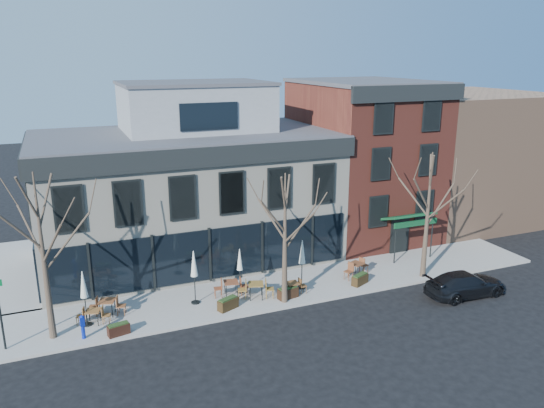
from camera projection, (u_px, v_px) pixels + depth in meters
name	position (u px, v px, depth m)	size (l,w,h in m)	color
ground	(210.00, 285.00, 30.78)	(120.00, 120.00, 0.00)	black
sidewalk_front	(276.00, 289.00, 30.03)	(33.50, 4.70, 0.15)	gray
sidewalk_side	(3.00, 275.00, 32.00)	(4.50, 12.00, 0.15)	gray
corner_building	(188.00, 186.00, 34.03)	(18.39, 10.39, 11.10)	beige
red_brick_building	(362.00, 158.00, 38.41)	(8.20, 11.78, 11.18)	maroon
bg_building	(461.00, 155.00, 43.13)	(12.00, 12.00, 10.00)	#8C664C
tree_corner	(43.00, 255.00, 23.68)	(3.93, 3.98, 7.92)	#382B21
tree_mid	(285.00, 237.00, 27.36)	(3.50, 3.55, 7.04)	#382B21
tree_right	(428.00, 214.00, 30.58)	(3.72, 3.77, 7.48)	#382B21
sign_pole	(0.00, 310.00, 23.27)	(0.50, 0.10, 3.40)	black
parked_sedan	(465.00, 284.00, 29.23)	(1.91, 4.69, 1.36)	black
call_box	(83.00, 326.00, 24.52)	(0.24, 0.24, 1.21)	#0C23A4
cafe_set_0	(93.00, 315.00, 25.91)	(1.71, 0.89, 0.88)	brown
cafe_set_1	(107.00, 306.00, 26.77)	(1.91, 1.03, 0.98)	brown
cafe_set_2	(231.00, 287.00, 28.91)	(1.97, 0.89, 1.01)	brown
cafe_set_3	(256.00, 289.00, 28.62)	(2.05, 1.09, 1.05)	brown
cafe_set_4	(292.00, 287.00, 29.01)	(1.68, 0.68, 0.89)	brown
cafe_set_5	(356.00, 268.00, 31.46)	(1.97, 1.13, 1.02)	brown
umbrella_0	(84.00, 287.00, 25.35)	(0.45, 0.45, 2.84)	black
umbrella_1	(194.00, 266.00, 27.62)	(0.47, 0.47, 2.96)	black
umbrella_2	(240.00, 262.00, 28.96)	(0.41, 0.41, 2.57)	black
umbrella_3	(302.00, 255.00, 29.46)	(0.46, 0.46, 2.86)	black
planter_0	(119.00, 329.00, 24.94)	(1.08, 0.60, 0.57)	black
planter_1	(228.00, 303.00, 27.44)	(1.20, 0.87, 0.63)	#302210
planter_2	(288.00, 293.00, 28.68)	(1.20, 0.67, 0.64)	black
planter_3	(360.00, 279.00, 30.42)	(1.19, 0.86, 0.62)	#2F210F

